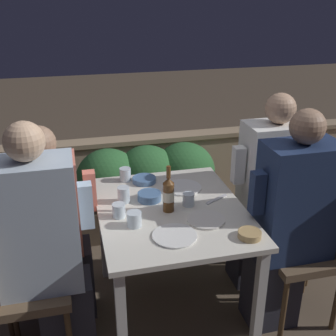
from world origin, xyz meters
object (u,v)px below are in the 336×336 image
object	(u,v)px
chair_right_far	(292,203)
person_white_polo	(267,192)
chair_left_near	(10,274)
chair_left_far	(22,240)
person_coral_top	(55,226)
chair_right_near	(317,236)
potted_plant	(297,178)
person_navy_jumper	(289,223)
person_blue_shirt	(46,249)
beer_bottle	(169,194)

from	to	relation	value
chair_right_far	person_white_polo	size ratio (longest dim) A/B	0.70
chair_left_near	chair_left_far	bearing A→B (deg)	83.48
person_coral_top	chair_right_near	world-z (taller)	person_coral_top
chair_left_far	chair_left_near	bearing A→B (deg)	-96.52
chair_left_near	potted_plant	distance (m)	2.37
person_navy_jumper	chair_right_far	xyz separation A→B (m)	(0.25, 0.40, -0.11)
chair_left_near	chair_left_far	world-z (taller)	same
chair_left_near	person_navy_jumper	world-z (taller)	person_navy_jumper
person_blue_shirt	person_coral_top	distance (m)	0.32
person_navy_jumper	beer_bottle	xyz separation A→B (m)	(-0.67, 0.18, 0.18)
chair_right_near	chair_left_near	bearing A→B (deg)	178.27
person_blue_shirt	beer_bottle	distance (m)	0.71
potted_plant	person_blue_shirt	bearing A→B (deg)	-154.77
person_navy_jumper	person_coral_top	bearing A→B (deg)	164.28
chair_left_far	person_coral_top	world-z (taller)	person_coral_top
chair_left_far	chair_right_near	distance (m)	1.74
chair_left_near	potted_plant	bearing A→B (deg)	23.23
chair_right_near	chair_left_far	bearing A→B (deg)	167.79
potted_plant	beer_bottle	bearing A→B (deg)	-148.42
person_coral_top	person_white_polo	bearing A→B (deg)	1.49
beer_bottle	potted_plant	xyz separation A→B (m)	(1.30, 0.80, -0.40)
chair_right_far	potted_plant	size ratio (longest dim) A/B	1.26
chair_left_far	beer_bottle	xyz separation A→B (m)	(0.84, -0.18, 0.29)
chair_left_far	person_coral_top	distance (m)	0.21
chair_right_far	person_coral_top	bearing A→B (deg)	-178.70
chair_left_near	person_white_polo	distance (m)	1.64
person_white_polo	person_coral_top	bearing A→B (deg)	-178.51
person_navy_jumper	chair_left_far	bearing A→B (deg)	166.27
person_coral_top	chair_right_near	bearing A→B (deg)	-13.76
person_coral_top	person_navy_jumper	xyz separation A→B (m)	(1.30, -0.37, 0.05)
person_blue_shirt	chair_right_near	world-z (taller)	person_blue_shirt
person_coral_top	chair_right_far	distance (m)	1.56
chair_left_far	chair_right_near	size ratio (longest dim) A/B	1.00
chair_left_near	beer_bottle	xyz separation A→B (m)	(0.87, 0.13, 0.29)
person_white_polo	chair_right_near	bearing A→B (deg)	-71.12
chair_left_far	person_white_polo	size ratio (longest dim) A/B	0.70
chair_left_far	person_navy_jumper	xyz separation A→B (m)	(1.50, -0.37, 0.11)
person_white_polo	chair_left_near	bearing A→B (deg)	-167.61
person_blue_shirt	chair_right_far	distance (m)	1.64
person_white_polo	beer_bottle	xyz separation A→B (m)	(-0.72, -0.22, 0.18)
chair_left_far	person_blue_shirt	bearing A→B (deg)	-63.37
chair_right_near	beer_bottle	size ratio (longest dim) A/B	3.40
person_coral_top	chair_right_near	size ratio (longest dim) A/B	1.34
person_navy_jumper	person_white_polo	distance (m)	0.41
person_coral_top	person_navy_jumper	distance (m)	1.36
person_white_polo	chair_left_far	bearing A→B (deg)	-178.70
chair_left_far	person_white_polo	world-z (taller)	person_white_polo
person_blue_shirt	chair_left_far	size ratio (longest dim) A/B	1.47
chair_right_far	person_navy_jumper	bearing A→B (deg)	-122.03
potted_plant	chair_right_far	bearing A→B (deg)	-123.50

